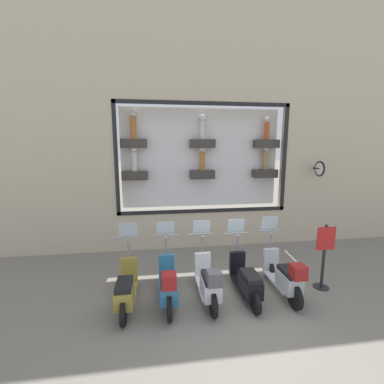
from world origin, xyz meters
TOP-DOWN VIEW (x-y plane):
  - ground_plane at (0.00, 0.00)m, footprint 120.00×120.00m
  - building_facade at (3.60, -0.00)m, footprint 1.18×36.00m
  - scooter_silver_0 at (0.28, -1.26)m, footprint 1.80×0.60m
  - scooter_black_1 at (0.33, -0.40)m, footprint 1.79×0.61m
  - scooter_white_2 at (0.27, 0.47)m, footprint 1.80×0.60m
  - scooter_teal_3 at (0.28, 1.34)m, footprint 1.81×0.60m
  - scooter_olive_4 at (0.33, 2.21)m, footprint 1.79×0.61m
  - shop_sign_post at (0.46, -2.34)m, footprint 0.36×0.45m

SIDE VIEW (x-z plane):
  - ground_plane at x=0.00m, z-range 0.00..0.00m
  - scooter_black_1 at x=0.33m, z-range -0.38..1.21m
  - scooter_olive_4 at x=0.33m, z-range -0.38..1.22m
  - scooter_white_2 at x=0.27m, z-range -0.32..1.27m
  - scooter_silver_0 at x=0.28m, z-range -0.33..1.29m
  - scooter_teal_3 at x=0.28m, z-range -0.32..1.28m
  - shop_sign_post at x=0.46m, z-range 0.06..1.62m
  - building_facade at x=3.60m, z-range 0.09..9.48m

